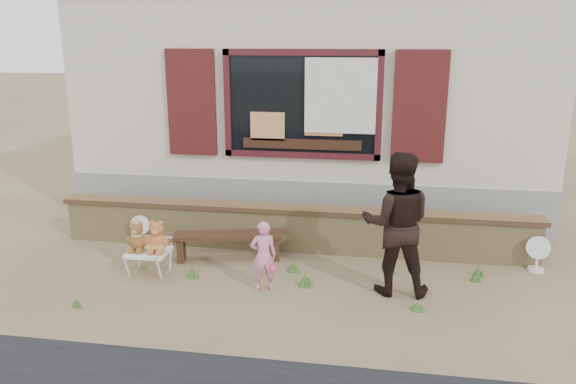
% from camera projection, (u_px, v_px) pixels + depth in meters
% --- Properties ---
extents(ground, '(80.00, 80.00, 0.00)m').
position_uv_depth(ground, '(281.00, 276.00, 7.47)').
color(ground, brown).
rests_on(ground, ground).
extents(shopfront, '(8.04, 5.13, 4.00)m').
position_uv_depth(shopfront, '(320.00, 93.00, 11.20)').
color(shopfront, '#BDB199').
rests_on(shopfront, ground).
extents(brick_wall, '(7.10, 0.36, 0.67)m').
position_uv_depth(brick_wall, '(292.00, 228.00, 8.33)').
color(brick_wall, tan).
rests_on(brick_wall, ground).
extents(bench, '(1.56, 0.66, 0.39)m').
position_uv_depth(bench, '(228.00, 240.00, 7.97)').
color(bench, '#321D11').
rests_on(bench, ground).
extents(folding_chair, '(0.53, 0.47, 0.32)m').
position_uv_depth(folding_chair, '(148.00, 253.00, 7.48)').
color(folding_chair, white).
rests_on(folding_chair, ground).
extents(teddy_bear_left, '(0.30, 0.26, 0.41)m').
position_uv_depth(teddy_bear_left, '(137.00, 236.00, 7.44)').
color(teddy_bear_left, brown).
rests_on(teddy_bear_left, folding_chair).
extents(teddy_bear_right, '(0.32, 0.28, 0.44)m').
position_uv_depth(teddy_bear_right, '(157.00, 236.00, 7.40)').
color(teddy_bear_right, '#9D512B').
rests_on(teddy_bear_right, folding_chair).
extents(child, '(0.38, 0.30, 0.90)m').
position_uv_depth(child, '(263.00, 256.00, 6.96)').
color(child, pink).
rests_on(child, ground).
extents(adult, '(0.87, 0.69, 1.78)m').
position_uv_depth(adult, '(397.00, 224.00, 6.79)').
color(adult, black).
rests_on(adult, ground).
extents(fan_left, '(0.31, 0.20, 0.48)m').
position_uv_depth(fan_left, '(141.00, 230.00, 8.52)').
color(fan_left, silver).
rests_on(fan_left, ground).
extents(fan_right, '(0.32, 0.21, 0.50)m').
position_uv_depth(fan_right, '(538.00, 254.00, 7.57)').
color(fan_right, white).
rests_on(fan_right, ground).
extents(grass_tufts, '(4.94, 1.81, 0.15)m').
position_uv_depth(grass_tufts, '(324.00, 278.00, 7.24)').
color(grass_tufts, '#375923').
rests_on(grass_tufts, ground).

